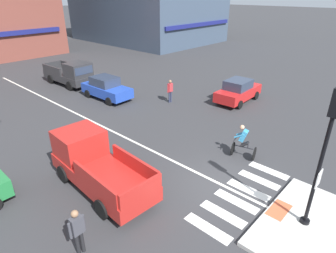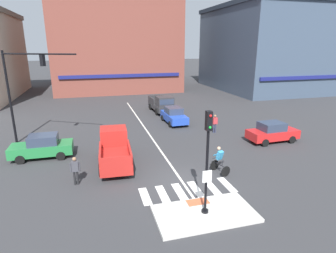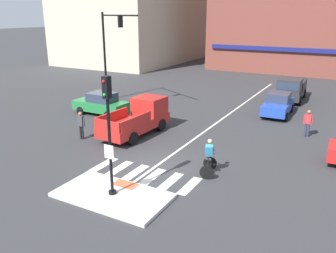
{
  "view_description": "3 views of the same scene",
  "coord_description": "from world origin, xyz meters",
  "px_view_note": "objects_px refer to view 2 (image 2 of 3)",
  "views": [
    {
      "loc": [
        -8.68,
        -5.01,
        7.37
      ],
      "look_at": [
        0.62,
        3.56,
        1.33
      ],
      "focal_mm": 30.53,
      "sensor_mm": 36.0,
      "label": 1
    },
    {
      "loc": [
        -4.65,
        -13.71,
        7.55
      ],
      "look_at": [
        0.51,
        4.76,
        1.95
      ],
      "focal_mm": 29.54,
      "sensor_mm": 36.0,
      "label": 2
    },
    {
      "loc": [
        8.1,
        -13.45,
        7.13
      ],
      "look_at": [
        -0.8,
        2.73,
        1.15
      ],
      "focal_mm": 37.38,
      "sensor_mm": 36.0,
      "label": 3
    }
  ],
  "objects_px": {
    "car_green_cross_left": "(42,147)",
    "cyclist": "(220,160)",
    "pickup_truck_charcoal_eastbound_distant": "(162,104)",
    "pedestrian_waiting_far_side": "(215,122)",
    "traffic_light_mast": "(20,84)",
    "pickup_truck_red_westbound_near": "(115,149)",
    "pedestrian_at_curb_left": "(75,169)",
    "signal_pole": "(207,154)",
    "car_blue_eastbound_far": "(174,115)",
    "car_red_cross_right": "(272,132)"
  },
  "relations": [
    {
      "from": "cyclist",
      "to": "pedestrian_at_curb_left",
      "type": "bearing_deg",
      "value": 174.69
    },
    {
      "from": "car_blue_eastbound_far",
      "to": "pedestrian_at_curb_left",
      "type": "height_order",
      "value": "pedestrian_at_curb_left"
    },
    {
      "from": "traffic_light_mast",
      "to": "pickup_truck_red_westbound_near",
      "type": "xyz_separation_m",
      "value": [
        6.31,
        -5.49,
        -3.81
      ]
    },
    {
      "from": "car_green_cross_left",
      "to": "pedestrian_at_curb_left",
      "type": "relative_size",
      "value": 2.46
    },
    {
      "from": "pedestrian_waiting_far_side",
      "to": "pickup_truck_red_westbound_near",
      "type": "bearing_deg",
      "value": -155.2
    },
    {
      "from": "car_green_cross_left",
      "to": "pedestrian_waiting_far_side",
      "type": "relative_size",
      "value": 2.46
    },
    {
      "from": "car_green_cross_left",
      "to": "pedestrian_waiting_far_side",
      "type": "height_order",
      "value": "pedestrian_waiting_far_side"
    },
    {
      "from": "car_blue_eastbound_far",
      "to": "car_red_cross_right",
      "type": "height_order",
      "value": "same"
    },
    {
      "from": "pickup_truck_charcoal_eastbound_distant",
      "to": "pedestrian_waiting_far_side",
      "type": "distance_m",
      "value": 9.32
    },
    {
      "from": "pedestrian_at_curb_left",
      "to": "pedestrian_waiting_far_side",
      "type": "bearing_deg",
      "value": 30.53
    },
    {
      "from": "car_green_cross_left",
      "to": "signal_pole",
      "type": "bearing_deg",
      "value": -48.97
    },
    {
      "from": "car_blue_eastbound_far",
      "to": "pedestrian_at_curb_left",
      "type": "distance_m",
      "value": 14.2
    },
    {
      "from": "pedestrian_waiting_far_side",
      "to": "traffic_light_mast",
      "type": "bearing_deg",
      "value": 175.56
    },
    {
      "from": "car_green_cross_left",
      "to": "cyclist",
      "type": "bearing_deg",
      "value": -27.21
    },
    {
      "from": "car_green_cross_left",
      "to": "pickup_truck_charcoal_eastbound_distant",
      "type": "xyz_separation_m",
      "value": [
        11.44,
        11.03,
        0.17
      ]
    },
    {
      "from": "car_green_cross_left",
      "to": "car_blue_eastbound_far",
      "type": "bearing_deg",
      "value": 28.25
    },
    {
      "from": "car_blue_eastbound_far",
      "to": "signal_pole",
      "type": "bearing_deg",
      "value": -101.6
    },
    {
      "from": "car_red_cross_right",
      "to": "pickup_truck_red_westbound_near",
      "type": "distance_m",
      "value": 12.77
    },
    {
      "from": "car_green_cross_left",
      "to": "car_red_cross_right",
      "type": "relative_size",
      "value": 0.99
    },
    {
      "from": "traffic_light_mast",
      "to": "pickup_truck_red_westbound_near",
      "type": "distance_m",
      "value": 9.19
    },
    {
      "from": "pickup_truck_charcoal_eastbound_distant",
      "to": "pickup_truck_red_westbound_near",
      "type": "xyz_separation_m",
      "value": [
        -6.65,
        -13.23,
        0.0
      ]
    },
    {
      "from": "traffic_light_mast",
      "to": "pickup_truck_red_westbound_near",
      "type": "bearing_deg",
      "value": -41.02
    },
    {
      "from": "pickup_truck_charcoal_eastbound_distant",
      "to": "pedestrian_at_curb_left",
      "type": "distance_m",
      "value": 18.23
    },
    {
      "from": "pickup_truck_charcoal_eastbound_distant",
      "to": "pedestrian_waiting_far_side",
      "type": "xyz_separation_m",
      "value": [
        2.62,
        -8.94,
        0.0
      ]
    },
    {
      "from": "cyclist",
      "to": "signal_pole",
      "type": "bearing_deg",
      "value": -123.65
    },
    {
      "from": "traffic_light_mast",
      "to": "pedestrian_at_curb_left",
      "type": "height_order",
      "value": "traffic_light_mast"
    },
    {
      "from": "car_green_cross_left",
      "to": "pickup_truck_charcoal_eastbound_distant",
      "type": "distance_m",
      "value": 15.9
    },
    {
      "from": "pickup_truck_charcoal_eastbound_distant",
      "to": "pedestrian_waiting_far_side",
      "type": "height_order",
      "value": "pickup_truck_charcoal_eastbound_distant"
    },
    {
      "from": "cyclist",
      "to": "pedestrian_waiting_far_side",
      "type": "distance_m",
      "value": 8.31
    },
    {
      "from": "pickup_truck_charcoal_eastbound_distant",
      "to": "car_blue_eastbound_far",
      "type": "bearing_deg",
      "value": -89.91
    },
    {
      "from": "traffic_light_mast",
      "to": "car_green_cross_left",
      "type": "bearing_deg",
      "value": -65.27
    },
    {
      "from": "traffic_light_mast",
      "to": "pedestrian_at_curb_left",
      "type": "xyz_separation_m",
      "value": [
        3.91,
        -8.09,
        -3.81
      ]
    },
    {
      "from": "traffic_light_mast",
      "to": "car_red_cross_right",
      "type": "height_order",
      "value": "traffic_light_mast"
    },
    {
      "from": "pickup_truck_red_westbound_near",
      "to": "pedestrian_at_curb_left",
      "type": "xyz_separation_m",
      "value": [
        -2.4,
        -2.6,
        0.0
      ]
    },
    {
      "from": "car_green_cross_left",
      "to": "cyclist",
      "type": "distance_m",
      "value": 12.19
    },
    {
      "from": "traffic_light_mast",
      "to": "pedestrian_waiting_far_side",
      "type": "distance_m",
      "value": 16.08
    },
    {
      "from": "car_blue_eastbound_far",
      "to": "cyclist",
      "type": "distance_m",
      "value": 11.74
    },
    {
      "from": "traffic_light_mast",
      "to": "cyclist",
      "type": "xyz_separation_m",
      "value": [
        12.36,
        -8.87,
        -3.92
      ]
    },
    {
      "from": "signal_pole",
      "to": "traffic_light_mast",
      "type": "xyz_separation_m",
      "value": [
        -9.76,
        12.77,
        1.75
      ]
    },
    {
      "from": "signal_pole",
      "to": "car_green_cross_left",
      "type": "relative_size",
      "value": 1.17
    },
    {
      "from": "traffic_light_mast",
      "to": "cyclist",
      "type": "height_order",
      "value": "traffic_light_mast"
    },
    {
      "from": "pickup_truck_red_westbound_near",
      "to": "cyclist",
      "type": "relative_size",
      "value": 3.09
    },
    {
      "from": "cyclist",
      "to": "car_green_cross_left",
      "type": "bearing_deg",
      "value": 152.79
    },
    {
      "from": "signal_pole",
      "to": "pickup_truck_charcoal_eastbound_distant",
      "type": "xyz_separation_m",
      "value": [
        3.2,
        20.51,
        -2.06
      ]
    },
    {
      "from": "car_green_cross_left",
      "to": "pickup_truck_red_westbound_near",
      "type": "distance_m",
      "value": 5.27
    },
    {
      "from": "car_green_cross_left",
      "to": "car_red_cross_right",
      "type": "height_order",
      "value": "same"
    },
    {
      "from": "traffic_light_mast",
      "to": "cyclist",
      "type": "relative_size",
      "value": 4.32
    },
    {
      "from": "pickup_truck_charcoal_eastbound_distant",
      "to": "cyclist",
      "type": "height_order",
      "value": "pickup_truck_charcoal_eastbound_distant"
    },
    {
      "from": "car_green_cross_left",
      "to": "cyclist",
      "type": "height_order",
      "value": "cyclist"
    },
    {
      "from": "traffic_light_mast",
      "to": "pedestrian_waiting_far_side",
      "type": "bearing_deg",
      "value": -4.44
    }
  ]
}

